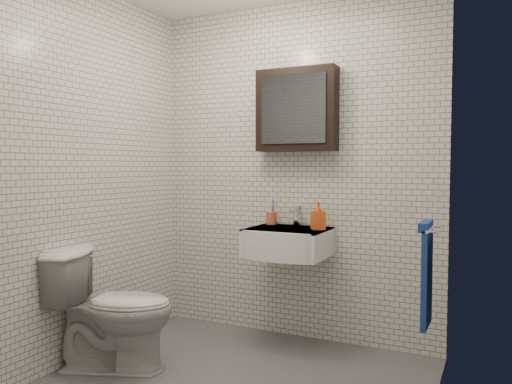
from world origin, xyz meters
TOP-DOWN VIEW (x-y plane):
  - room_shell at (0.00, 0.00)m, footprint 2.22×2.02m
  - washbasin at (0.05, 0.73)m, footprint 0.55×0.50m
  - faucet at (0.05, 0.93)m, footprint 0.06×0.20m
  - mirror_cabinet at (0.05, 0.93)m, footprint 0.60×0.15m
  - towel_rail at (1.04, 0.35)m, footprint 0.09×0.30m
  - toothbrush_cup at (-0.16, 0.94)m, footprint 0.08×0.08m
  - soap_bottle at (0.27, 0.80)m, footprint 0.12×0.12m
  - toilet at (-0.80, -0.08)m, footprint 0.86×0.67m

SIDE VIEW (x-z plane):
  - toilet at x=-0.80m, z-range 0.00..0.77m
  - towel_rail at x=1.04m, z-range 0.43..1.01m
  - washbasin at x=0.05m, z-range 0.66..0.86m
  - toothbrush_cup at x=-0.16m, z-range 0.80..1.00m
  - faucet at x=0.05m, z-range 0.84..0.99m
  - soap_bottle at x=0.27m, z-range 0.85..1.04m
  - room_shell at x=0.00m, z-range 0.21..2.72m
  - mirror_cabinet at x=0.05m, z-range 1.40..2.00m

